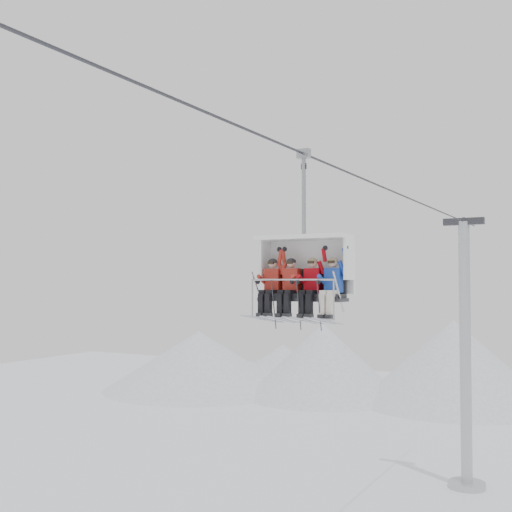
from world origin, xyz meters
The scene contains 8 objects.
ridgeline centered at (-1.58, 42.05, 2.84)m, with size 72.00×21.00×7.00m.
lift_tower_right centered at (0.00, 22.00, 5.78)m, with size 2.00×1.80×13.48m.
haul_cable centered at (0.00, 0.00, 13.30)m, with size 0.06×0.06×50.00m, color #323238.
chairlift_carrier centered at (0.00, 2.48, 10.64)m, with size 2.21×1.17×3.98m.
skier_far_left centered at (-0.77, 2.17, 10.18)m, with size 0.38×1.69×1.53m.
skier_center_left centered at (-0.28, 2.17, 10.18)m, with size 0.38×1.69×1.53m.
skier_center_right centered at (0.26, 2.17, 10.18)m, with size 0.38×1.69×1.53m.
skier_far_right centered at (0.76, 2.17, 10.18)m, with size 0.38×1.69×1.53m.
Camera 1 is at (6.19, -11.38, 10.29)m, focal length 45.00 mm.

